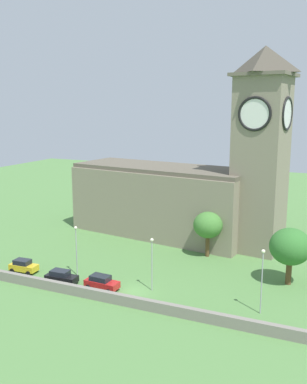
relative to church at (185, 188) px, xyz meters
The scene contains 11 objects.
ground_plane 13.51m from the church, 77.86° to the right, with size 200.00×200.00×0.00m, color #517F42.
church is the anchor object (origin of this frame).
quay_barrier 29.93m from the church, 85.76° to the right, with size 51.91×0.70×1.30m, color gray.
car_yellow 30.57m from the church, 121.02° to the right, with size 4.12×2.21×1.87m.
car_black 28.70m from the church, 106.66° to the right, with size 4.40×2.25×1.83m.
car_red 27.12m from the church, 94.50° to the right, with size 4.58×2.31×1.86m.
streetlamp_west_mid 24.72m from the church, 108.07° to the right, with size 0.44×0.44×7.12m.
streetlamp_central 24.19m from the church, 80.24° to the right, with size 0.44×0.44×6.96m.
streetlamp_east_mid 30.36m from the church, 53.50° to the right, with size 0.44×0.44×7.65m.
tree_riverside_west 24.71m from the church, 35.84° to the right, with size 5.42×5.42×7.66m.
tree_by_tower 11.33m from the church, 50.43° to the right, with size 4.58×4.58×7.17m.
Camera 1 is at (22.94, -45.50, 23.06)m, focal length 39.98 mm.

